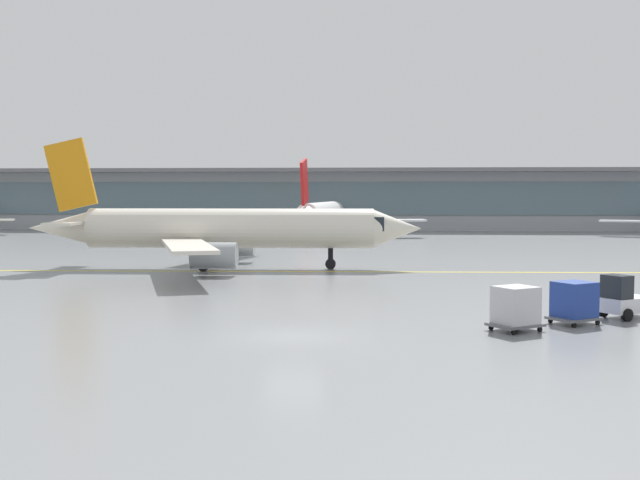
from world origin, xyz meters
name	(u,v)px	position (x,y,z in m)	size (l,w,h in m)	color
ground_plane	(293,336)	(0.00, 0.00, 0.00)	(400.00, 400.00, 0.00)	gray
taxiway_centreline_stripe	(227,271)	(-7.85, 26.27, 0.00)	(110.00, 0.36, 0.01)	yellow
terminal_concourse	(355,198)	(0.00, 92.66, 4.92)	(203.16, 11.00, 9.60)	#9EA3A8
gate_airplane_1	(321,214)	(-3.94, 72.49, 3.00)	(27.98, 30.24, 10.01)	white
taxiing_regional_jet	(226,230)	(-8.25, 28.26, 3.07)	(30.89, 28.74, 10.24)	silver
baggage_tug	(624,300)	(15.27, 5.80, 0.89)	(2.94, 2.63, 2.10)	silver
cargo_dolly_lead	(574,301)	(12.48, 3.93, 1.05)	(2.64, 2.50, 1.94)	#595B60
cargo_dolly_trailing	(516,307)	(9.51, 1.93, 1.05)	(2.64, 2.50, 1.94)	#595B60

